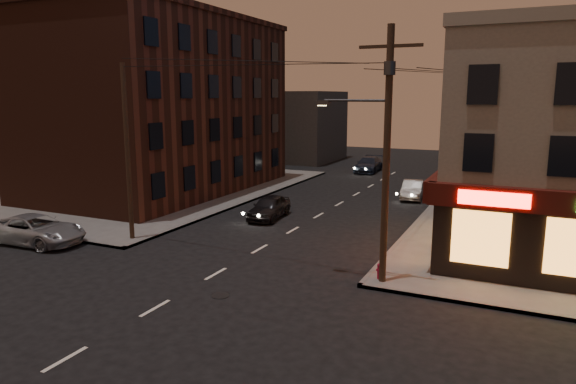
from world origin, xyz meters
The scene contains 14 objects.
ground centered at (0.00, 0.00, 0.00)m, with size 120.00×120.00×0.00m, color black.
sidewalk_nw centered at (-18.00, 19.00, 0.07)m, with size 24.00×28.00×0.15m, color #514F4C.
brick_apartment centered at (-14.50, 19.00, 6.65)m, with size 12.00×20.00×13.00m, color #411F15.
bg_building_ne_a centered at (14.00, 38.00, 3.50)m, with size 10.00×12.00×7.00m, color #3F3D3A.
bg_building_nw centered at (-13.00, 42.00, 4.00)m, with size 9.00×10.00×8.00m, color #3F3D3A.
bg_building_ne_b centered at (12.00, 52.00, 3.00)m, with size 8.00×8.00×6.00m, color #3F3D3A.
utility_pole_main centered at (6.68, 5.80, 5.76)m, with size 4.20×0.44×10.00m.
utility_pole_far centered at (6.80, 32.00, 4.65)m, with size 0.26×0.26×9.00m, color #382619.
utility_pole_west centered at (-6.80, 6.50, 4.65)m, with size 0.24×0.24×9.00m, color #382619.
suv_cross centered at (-10.93, 4.00, 0.74)m, with size 2.46×5.33×1.48m, color gray.
sedan_near centered at (-2.53, 14.04, 0.72)m, with size 1.69×4.21×1.43m, color black.
sedan_mid centered at (4.29, 24.12, 0.67)m, with size 1.42×4.07×1.34m, color slate.
sedan_far centered at (-2.50, 35.88, 0.75)m, with size 2.09×5.14×1.49m, color #182030.
fire_hydrant centered at (6.63, 6.00, 0.51)m, with size 0.29×0.29×0.67m.
Camera 1 is at (11.66, -13.72, 7.54)m, focal length 32.00 mm.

